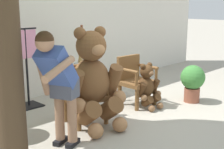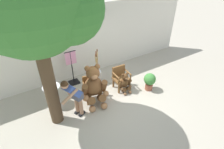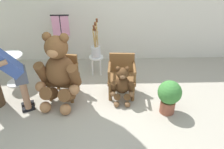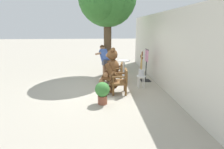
# 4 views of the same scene
# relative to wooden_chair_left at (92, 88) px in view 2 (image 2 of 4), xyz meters

# --- Properties ---
(ground_plane) EXTENTS (60.00, 60.00, 0.00)m
(ground_plane) POSITION_rel_wooden_chair_left_xyz_m (0.59, -0.69, -0.46)
(ground_plane) COLOR #A8A091
(back_wall) EXTENTS (10.00, 0.16, 2.80)m
(back_wall) POSITION_rel_wooden_chair_left_xyz_m (0.59, 1.71, 0.94)
(back_wall) COLOR silver
(back_wall) RESTS_ON ground
(wooden_chair_left) EXTENTS (0.65, 0.62, 0.86)m
(wooden_chair_left) POSITION_rel_wooden_chair_left_xyz_m (0.00, 0.00, 0.00)
(wooden_chair_left) COLOR brown
(wooden_chair_left) RESTS_ON ground
(wooden_chair_right) EXTENTS (0.59, 0.55, 0.86)m
(wooden_chair_right) POSITION_rel_wooden_chair_left_xyz_m (1.20, 0.00, 0.00)
(wooden_chair_right) COLOR brown
(wooden_chair_right) RESTS_ON ground
(teddy_bear_large) EXTENTS (0.90, 0.89, 1.45)m
(teddy_bear_large) POSITION_rel_wooden_chair_left_xyz_m (-0.03, -0.26, 0.25)
(teddy_bear_large) COLOR brown
(teddy_bear_large) RESTS_ON ground
(teddy_bear_small) EXTENTS (0.47, 0.45, 0.78)m
(teddy_bear_small) POSITION_rel_wooden_chair_left_xyz_m (1.19, -0.28, -0.08)
(teddy_bear_small) COLOR #4C3019
(teddy_bear_small) RESTS_ON ground
(person_visitor) EXTENTS (0.75, 0.68, 1.47)m
(person_visitor) POSITION_rel_wooden_chair_left_xyz_m (-0.81, -0.51, 0.43)
(person_visitor) COLOR black
(person_visitor) RESTS_ON ground
(white_stool) EXTENTS (0.34, 0.34, 0.46)m
(white_stool) POSITION_rel_wooden_chair_left_xyz_m (0.64, 0.84, -0.11)
(white_stool) COLOR white
(white_stool) RESTS_ON ground
(brush_bucket) EXTENTS (0.22, 0.22, 0.93)m
(brush_bucket) POSITION_rel_wooden_chair_left_xyz_m (0.64, 0.84, 0.20)
(brush_bucket) COLOR silver
(brush_bucket) RESTS_ON white_stool
(round_side_table) EXTENTS (0.56, 0.56, 0.72)m
(round_side_table) POSITION_rel_wooden_chair_left_xyz_m (-1.22, 0.44, -0.01)
(round_side_table) COLOR silver
(round_side_table) RESTS_ON ground
(potted_plant) EXTENTS (0.44, 0.44, 0.68)m
(potted_plant) POSITION_rel_wooden_chair_left_xyz_m (2.03, -0.66, -0.07)
(potted_plant) COLOR brown
(potted_plant) RESTS_ON ground
(clothing_display_stand) EXTENTS (0.44, 0.40, 1.36)m
(clothing_display_stand) POSITION_rel_wooden_chair_left_xyz_m (-0.20, 1.24, 0.26)
(clothing_display_stand) COLOR black
(clothing_display_stand) RESTS_ON ground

